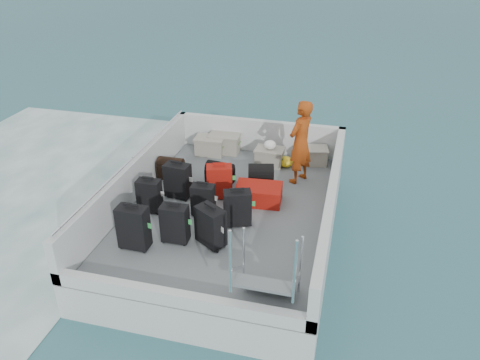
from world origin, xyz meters
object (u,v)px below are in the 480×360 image
object	(u,v)px
suitcase_3	(175,224)
crate_2	(270,157)
suitcase_4	(203,200)
crate_3	(313,157)
suitcase_1	(150,196)
passenger	(300,142)
suitcase_0	(134,228)
suitcase_6	(211,227)
suitcase_8	(259,194)
crate_1	(225,143)
suitcase_2	(178,181)
suitcase_7	(237,208)
crate_0	(210,146)
suitcase_5	(219,182)

from	to	relation	value
suitcase_3	crate_2	bearing A→B (deg)	71.32
suitcase_4	crate_3	xyz separation A→B (m)	(1.56, 2.40, -0.12)
suitcase_1	passenger	distance (m)	2.91
suitcase_0	suitcase_3	size ratio (longest dim) A/B	1.11
suitcase_3	suitcase_6	xyz separation A→B (m)	(0.55, 0.07, 0.00)
suitcase_8	crate_2	bearing A→B (deg)	-0.88
crate_2	passenger	distance (m)	1.06
suitcase_0	suitcase_4	xyz separation A→B (m)	(0.72, 1.12, -0.07)
crate_1	crate_3	distance (m)	1.91
suitcase_2	suitcase_7	world-z (taller)	suitcase_2
suitcase_1	suitcase_6	xyz separation A→B (m)	(1.28, -0.64, 0.02)
suitcase_2	suitcase_7	distance (m)	1.39
passenger	suitcase_6	bearing A→B (deg)	5.15
suitcase_4	crate_0	distance (m)	2.41
suitcase_2	crate_1	size ratio (longest dim) A/B	1.03
crate_0	crate_3	bearing A→B (deg)	1.88
suitcase_1	suitcase_7	distance (m)	1.54
suitcase_0	suitcase_7	xyz separation A→B (m)	(1.35, 0.98, -0.04)
suitcase_0	suitcase_1	bearing A→B (deg)	102.01
suitcase_8	crate_1	bearing A→B (deg)	27.08
suitcase_3	suitcase_6	world-z (taller)	suitcase_6
suitcase_1	suitcase_3	xyz separation A→B (m)	(0.74, -0.71, 0.02)
suitcase_7	crate_3	size ratio (longest dim) A/B	1.15
crate_2	passenger	xyz separation A→B (m)	(0.66, -0.52, 0.64)
suitcase_2	suitcase_4	distance (m)	0.79
suitcase_0	suitcase_7	size ratio (longest dim) A/B	1.14
crate_1	suitcase_3	bearing A→B (deg)	-87.13
suitcase_6	crate_0	xyz separation A→B (m)	(-0.99, 3.08, -0.14)
suitcase_1	passenger	bearing A→B (deg)	34.42
suitcase_8	suitcase_2	bearing A→B (deg)	92.58
suitcase_0	suitcase_2	world-z (taller)	suitcase_0
suitcase_8	crate_1	distance (m)	2.19
suitcase_2	passenger	world-z (taller)	passenger
suitcase_1	suitcase_2	world-z (taller)	suitcase_2
suitcase_8	crate_3	bearing A→B (deg)	-28.12
suitcase_4	suitcase_5	bearing A→B (deg)	78.72
crate_1	suitcase_0	bearing A→B (deg)	-95.85
suitcase_4	crate_1	distance (m)	2.54
crate_2	suitcase_8	bearing A→B (deg)	-86.21
suitcase_5	suitcase_6	xyz separation A→B (m)	(0.27, -1.39, 0.01)
suitcase_6	crate_2	world-z (taller)	suitcase_6
suitcase_3	passenger	world-z (taller)	passenger
crate_1	suitcase_4	bearing A→B (deg)	-82.16
suitcase_1	crate_0	world-z (taller)	suitcase_1
suitcase_4	suitcase_5	size ratio (longest dim) A/B	0.91
suitcase_3	suitcase_7	size ratio (longest dim) A/B	1.03
suitcase_3	suitcase_4	world-z (taller)	suitcase_3
suitcase_4	crate_1	bearing A→B (deg)	95.12
suitcase_0	crate_1	distance (m)	3.66
suitcase_5	suitcase_6	distance (m)	1.41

